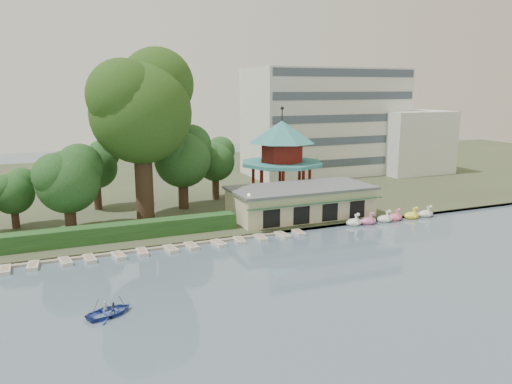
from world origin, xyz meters
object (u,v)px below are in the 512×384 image
dock (137,249)px  boathouse (301,201)px  big_tree (142,104)px  rowboat_with_passengers (110,309)px  pavilion (282,152)px

dock → boathouse: 22.62m
boathouse → big_tree: (-18.83, 6.23, 12.49)m
big_tree → boathouse: bearing=-18.3°
dock → rowboat_with_passengers: 15.34m
boathouse → rowboat_with_passengers: boathouse is taller
dock → pavilion: bearing=31.7°
dock → pavilion: (24.00, 14.80, 7.36)m
boathouse → pavilion: 11.43m
dock → big_tree: 18.66m
pavilion → big_tree: 22.42m
big_tree → rowboat_with_passengers: big_tree is taller
boathouse → pavilion: pavilion is taller
rowboat_with_passengers → pavilion: bearing=46.0°
big_tree → rowboat_with_passengers: 30.38m
boathouse → rowboat_with_passengers: (-26.48, -19.44, -1.85)m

